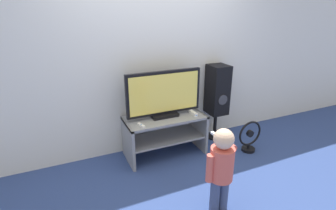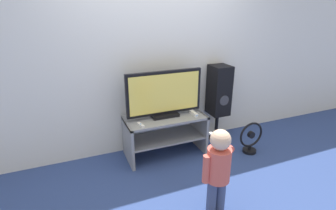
{
  "view_description": "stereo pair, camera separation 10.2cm",
  "coord_description": "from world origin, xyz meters",
  "px_view_note": "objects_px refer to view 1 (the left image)",
  "views": [
    {
      "loc": [
        -1.25,
        -2.64,
        1.91
      ],
      "look_at": [
        0.0,
        0.15,
        0.75
      ],
      "focal_mm": 28.0,
      "sensor_mm": 36.0,
      "label": 1
    },
    {
      "loc": [
        -1.16,
        -2.68,
        1.91
      ],
      "look_at": [
        0.0,
        0.15,
        0.75
      ],
      "focal_mm": 28.0,
      "sensor_mm": 36.0,
      "label": 2
    }
  ],
  "objects_px": {
    "speaker_tower": "(217,91)",
    "floor_fan": "(249,138)",
    "child": "(221,164)",
    "television": "(164,95)",
    "remote_primary": "(141,125)",
    "game_console": "(193,113)"
  },
  "relations": [
    {
      "from": "speaker_tower",
      "to": "floor_fan",
      "type": "relative_size",
      "value": 2.51
    },
    {
      "from": "child",
      "to": "floor_fan",
      "type": "height_order",
      "value": "child"
    },
    {
      "from": "television",
      "to": "child",
      "type": "bearing_deg",
      "value": -86.91
    },
    {
      "from": "remote_primary",
      "to": "speaker_tower",
      "type": "height_order",
      "value": "speaker_tower"
    },
    {
      "from": "television",
      "to": "floor_fan",
      "type": "distance_m",
      "value": 1.34
    },
    {
      "from": "speaker_tower",
      "to": "floor_fan",
      "type": "distance_m",
      "value": 0.79
    },
    {
      "from": "child",
      "to": "speaker_tower",
      "type": "height_order",
      "value": "speaker_tower"
    },
    {
      "from": "floor_fan",
      "to": "remote_primary",
      "type": "bearing_deg",
      "value": 169.81
    },
    {
      "from": "speaker_tower",
      "to": "floor_fan",
      "type": "xyz_separation_m",
      "value": [
        0.21,
        -0.54,
        -0.54
      ]
    },
    {
      "from": "game_console",
      "to": "remote_primary",
      "type": "xyz_separation_m",
      "value": [
        -0.75,
        -0.05,
        -0.01
      ]
    },
    {
      "from": "television",
      "to": "floor_fan",
      "type": "height_order",
      "value": "television"
    },
    {
      "from": "child",
      "to": "game_console",
      "type": "bearing_deg",
      "value": 74.2
    },
    {
      "from": "child",
      "to": "speaker_tower",
      "type": "bearing_deg",
      "value": 57.74
    },
    {
      "from": "television",
      "to": "floor_fan",
      "type": "xyz_separation_m",
      "value": [
        1.1,
        -0.43,
        -0.64
      ]
    },
    {
      "from": "game_console",
      "to": "floor_fan",
      "type": "distance_m",
      "value": 0.87
    },
    {
      "from": "remote_primary",
      "to": "child",
      "type": "bearing_deg",
      "value": -66.97
    },
    {
      "from": "television",
      "to": "speaker_tower",
      "type": "xyz_separation_m",
      "value": [
        0.89,
        0.11,
        -0.1
      ]
    },
    {
      "from": "remote_primary",
      "to": "child",
      "type": "height_order",
      "value": "child"
    },
    {
      "from": "game_console",
      "to": "floor_fan",
      "type": "height_order",
      "value": "game_console"
    },
    {
      "from": "floor_fan",
      "to": "child",
      "type": "bearing_deg",
      "value": -143.36
    },
    {
      "from": "child",
      "to": "floor_fan",
      "type": "bearing_deg",
      "value": 36.64
    },
    {
      "from": "game_console",
      "to": "child",
      "type": "height_order",
      "value": "child"
    }
  ]
}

